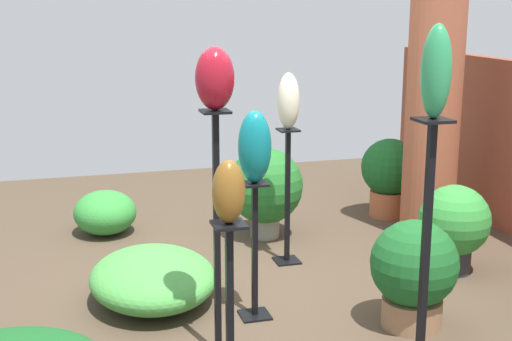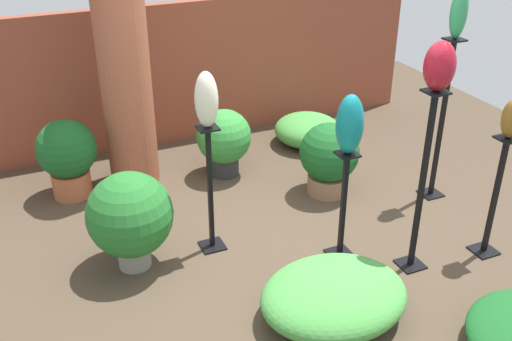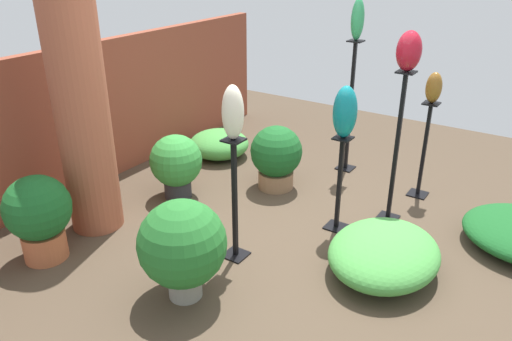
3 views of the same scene
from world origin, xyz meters
TOP-DOWN VIEW (x-y plane):
  - ground_plane at (0.00, 0.00)m, footprint 8.00×8.00m
  - brick_wall_back at (0.00, 2.57)m, footprint 5.60×0.12m
  - brick_pillar at (-0.84, 1.79)m, footprint 0.49×0.49m
  - pedestal_ruby at (0.85, -0.55)m, footprint 0.20×0.20m
  - pedestal_ivory at (-0.53, 0.35)m, footprint 0.20×0.20m
  - pedestal_jade at (1.73, 0.31)m, footprint 0.20×0.20m
  - pedestal_bronze at (1.53, -0.64)m, footprint 0.20×0.20m
  - pedestal_teal at (0.40, -0.19)m, footprint 0.20×0.20m
  - art_vase_ruby at (0.85, -0.55)m, footprint 0.22×0.22m
  - art_vase_ivory at (-0.53, 0.35)m, footprint 0.18×0.17m
  - art_vase_jade at (1.73, 0.31)m, footprint 0.15×0.14m
  - art_vase_bronze at (1.53, -0.64)m, footprint 0.15×0.16m
  - art_vase_teal at (0.40, -0.19)m, footprint 0.21×0.22m
  - potted_plant_walkway_edge at (0.04, 1.53)m, footprint 0.56×0.56m
  - potted_plant_near_pillar at (-1.47, 1.72)m, footprint 0.57×0.57m
  - potted_plant_mid_right at (0.83, 0.76)m, footprint 0.57×0.57m
  - potted_plant_front_left at (-1.19, 0.36)m, footprint 0.68×0.68m
  - foliage_bed_east at (-0.04, -0.82)m, footprint 1.08×0.89m
  - foliage_bed_west at (1.18, 1.84)m, footprint 0.76×0.77m

SIDE VIEW (x-z plane):
  - ground_plane at x=0.00m, z-range 0.00..0.00m
  - foliage_bed_west at x=1.18m, z-range 0.00..0.34m
  - foliage_bed_east at x=-0.04m, z-range 0.00..0.36m
  - potted_plant_mid_right at x=0.83m, z-range 0.03..0.75m
  - potted_plant_walkway_edge at x=0.04m, z-range 0.05..0.75m
  - pedestal_teal at x=0.40m, z-range -0.05..0.90m
  - potted_plant_near_pillar at x=-1.47m, z-range 0.05..0.83m
  - potted_plant_front_left at x=-1.19m, z-range 0.05..0.87m
  - pedestal_bronze at x=1.53m, z-range -0.05..1.00m
  - pedestal_ivory at x=-0.53m, z-range -0.05..1.06m
  - pedestal_ruby at x=0.85m, z-range -0.05..1.44m
  - pedestal_jade at x=1.73m, z-range -0.06..1.49m
  - brick_wall_back at x=0.00m, z-range 0.00..1.57m
  - brick_pillar at x=-0.84m, z-range 0.00..2.32m
  - art_vase_teal at x=0.40m, z-range 0.94..1.42m
  - art_vase_bronze at x=1.53m, z-range 1.05..1.36m
  - art_vase_ivory at x=-0.53m, z-range 1.11..1.55m
  - art_vase_ruby at x=0.85m, z-range 1.50..1.85m
  - art_vase_jade at x=1.73m, z-range 1.55..1.99m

